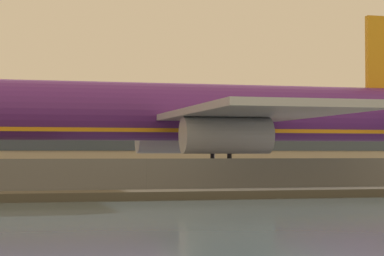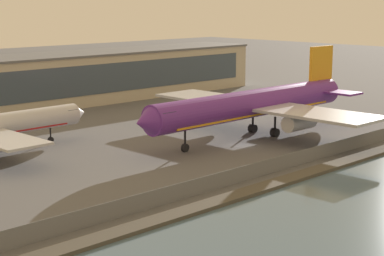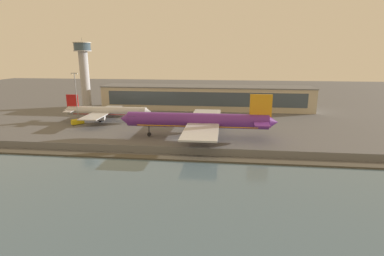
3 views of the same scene
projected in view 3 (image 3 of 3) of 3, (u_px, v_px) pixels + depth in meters
The scene contains 10 objects.
ground_plane at pixel (176, 140), 108.31m from camera, with size 500.00×500.00×0.00m, color #565659.
shoreline_seawall at pixel (165, 158), 88.50m from camera, with size 320.00×3.00×0.50m.
perimeter_fence at pixel (168, 150), 92.61m from camera, with size 280.00×0.10×2.37m.
cargo_jet_purple at pixel (199, 121), 109.28m from camera, with size 57.98×49.53×16.57m.
passenger_jet_silver at pixel (106, 111), 136.47m from camera, with size 41.18×35.07×12.23m.
baggage_tug at pixel (225, 124), 129.53m from camera, with size 1.85×3.32×1.80m.
ops_van at pixel (78, 121), 131.35m from camera, with size 5.00×5.30×2.48m.
control_tower at pixel (84, 68), 171.17m from camera, with size 10.22×10.22×38.84m.
terminal_building at pixel (206, 98), 166.78m from camera, with size 115.29×17.99×12.84m.
apron_light_mast_apron_west at pixel (76, 95), 132.77m from camera, with size 3.20×0.40×22.20m.
Camera 3 is at (17.78, -102.68, 30.37)m, focal length 28.00 mm.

